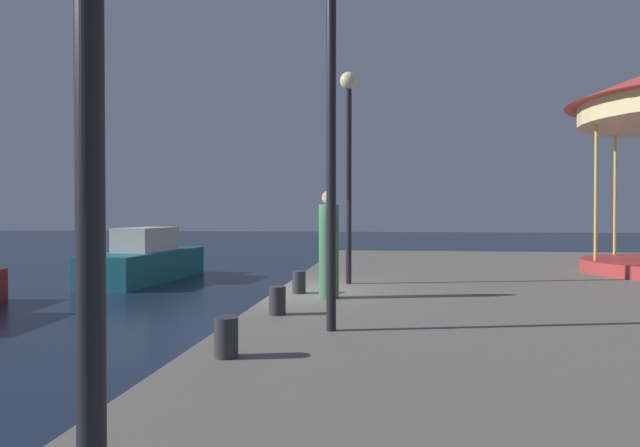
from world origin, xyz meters
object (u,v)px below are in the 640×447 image
(lamp_post_mid_promenade, at_px, (331,78))
(person_by_the_water, at_px, (329,248))
(motorboat_teal, at_px, (146,261))
(bollard_north, at_px, (299,282))
(bollard_south, at_px, (277,301))
(lamp_post_far_end, at_px, (349,139))
(bollard_center, at_px, (226,337))

(lamp_post_mid_promenade, xyz_separation_m, person_by_the_water, (-0.32, 2.70, -2.22))
(motorboat_teal, height_order, bollard_north, motorboat_teal)
(lamp_post_mid_promenade, bearing_deg, bollard_south, 130.81)
(motorboat_teal, xyz_separation_m, lamp_post_mid_promenade, (7.32, -11.15, 3.21))
(lamp_post_far_end, bearing_deg, lamp_post_mid_promenade, -88.34)
(lamp_post_mid_promenade, height_order, lamp_post_far_end, lamp_post_mid_promenade)
(bollard_north, distance_m, person_by_the_water, 1.02)
(bollard_north, distance_m, bollard_center, 4.63)
(motorboat_teal, relative_size, lamp_post_far_end, 1.33)
(motorboat_teal, height_order, lamp_post_far_end, lamp_post_far_end)
(lamp_post_far_end, xyz_separation_m, bollard_south, (-0.74, -3.71, -2.75))
(bollard_center, height_order, person_by_the_water, person_by_the_water)
(bollard_north, bearing_deg, lamp_post_mid_promenade, -74.05)
(motorboat_teal, distance_m, lamp_post_mid_promenade, 13.72)
(lamp_post_mid_promenade, distance_m, bollard_center, 3.34)
(motorboat_teal, height_order, person_by_the_water, person_by_the_water)
(bollard_center, bearing_deg, bollard_north, 90.18)
(lamp_post_far_end, bearing_deg, person_by_the_water, -95.24)
(bollard_north, relative_size, person_by_the_water, 0.22)
(bollard_north, xyz_separation_m, person_by_the_water, (0.59, -0.50, 0.66))
(lamp_post_mid_promenade, relative_size, person_by_the_water, 2.48)
(lamp_post_mid_promenade, height_order, person_by_the_water, lamp_post_mid_promenade)
(lamp_post_mid_promenade, relative_size, bollard_center, 11.33)
(bollard_north, relative_size, bollard_center, 1.00)
(lamp_post_far_end, bearing_deg, motorboat_teal, 138.17)
(bollard_center, bearing_deg, lamp_post_mid_promenade, 57.70)
(bollard_center, relative_size, person_by_the_water, 0.22)
(lamp_post_mid_promenade, xyz_separation_m, bollard_center, (-0.90, -1.43, -2.88))
(motorboat_teal, relative_size, bollard_south, 14.34)
(bollard_center, bearing_deg, motorboat_teal, 117.04)
(lamp_post_far_end, distance_m, bollard_south, 4.67)
(person_by_the_water, bearing_deg, bollard_center, -98.00)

